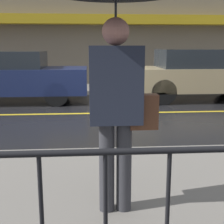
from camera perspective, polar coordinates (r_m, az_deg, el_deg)
ground_plane at (r=7.57m, az=-2.40°, el=-0.25°), size 80.00×80.00×0.00m
sidewalk_near at (r=3.21m, az=0.60°, el=-16.38°), size 28.00×3.13×0.13m
sidewalk_far at (r=11.56m, az=-3.12°, el=4.25°), size 28.00×2.10×0.13m
lane_marking at (r=7.56m, az=-2.40°, el=-0.22°), size 25.20×0.12×0.01m
building_storefront at (r=12.67m, az=-3.37°, el=15.96°), size 28.00×0.85×4.99m
railing_foreground at (r=1.75m, az=4.55°, el=-17.63°), size 12.00×0.04×0.95m
pedestrian at (r=2.62m, az=0.80°, el=16.78°), size 1.07×1.07×2.11m
car_navy at (r=9.50m, az=-18.22°, el=6.23°), size 4.36×1.73×1.46m
car_tan at (r=9.79m, az=15.27°, el=6.69°), size 3.98×1.75×1.51m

